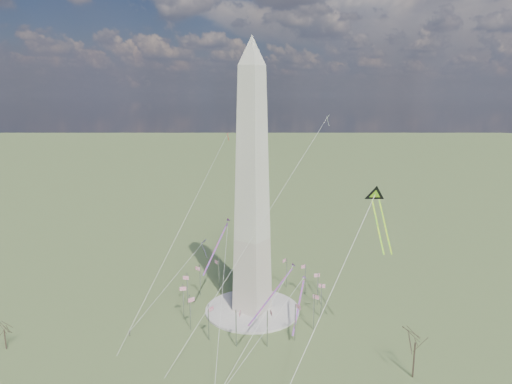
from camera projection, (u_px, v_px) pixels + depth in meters
The scene contains 14 objects.
ground at pixel (252, 311), 174.52m from camera, with size 2000.00×2000.00×0.00m, color #44572B.
plaza at pixel (252, 310), 174.44m from camera, with size 36.00×36.00×0.80m, color beige.
washington_monument at pixel (252, 188), 164.54m from camera, with size 15.56×15.56×100.00m.
flagpole_ring at pixel (252, 293), 173.00m from camera, with size 54.40×54.40×13.00m.
tree_near at pixel (415, 340), 130.97m from camera, with size 9.44×9.44×16.52m.
tree_far at pixel (4, 329), 146.65m from camera, with size 5.78×5.78×10.11m.
person_west at pixel (130, 333), 156.30m from camera, with size 0.92×0.72×1.89m, color gray.
kite_delta_black at pixel (376, 198), 151.07m from camera, with size 15.83×20.52×17.65m.
kite_diamond_purple at pixel (204, 244), 196.66m from camera, with size 1.65×2.77×8.80m.
kite_streamer_left at pixel (278, 286), 143.71m from camera, with size 5.12×21.09×14.58m.
kite_streamer_mid at pixel (220, 238), 172.48m from camera, with size 6.59×22.45×15.64m.
kite_streamer_right at pixel (300, 298), 160.74m from camera, with size 7.25×19.42×13.74m.
kite_small_red at pixel (228, 134), 206.83m from camera, with size 1.51×1.35×4.13m.
kite_small_white at pixel (328, 118), 195.84m from camera, with size 1.34×2.02×4.97m.
Camera 1 is at (90.85, -133.21, 80.79)m, focal length 32.00 mm.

